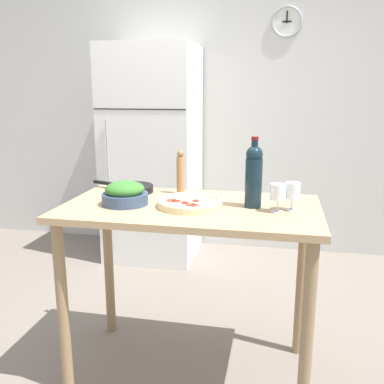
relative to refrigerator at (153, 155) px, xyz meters
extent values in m
plane|color=slate|center=(0.68, -1.61, -0.93)|extent=(14.00, 14.00, 0.00)
cube|color=silver|center=(0.68, 0.39, 0.37)|extent=(6.40, 0.06, 2.60)
torus|color=#A8ADB2|center=(1.11, 0.35, 1.12)|extent=(0.27, 0.02, 0.27)
cylinder|color=silver|center=(1.11, 0.36, 1.12)|extent=(0.23, 0.01, 0.23)
cube|color=black|center=(1.11, 0.35, 1.12)|extent=(0.08, 0.01, 0.01)
cube|color=black|center=(1.11, 0.35, 1.16)|extent=(0.01, 0.01, 0.10)
cube|color=white|center=(0.00, 0.00, 0.00)|extent=(0.77, 0.69, 1.86)
cube|color=black|center=(0.00, -0.35, 0.41)|extent=(0.76, 0.01, 0.01)
cylinder|color=#B2B2B7|center=(-0.27, -0.36, -0.09)|extent=(0.02, 0.02, 0.84)
cube|color=tan|center=(0.68, -1.61, -0.02)|extent=(1.27, 0.69, 0.03)
cylinder|color=#967A55|center=(0.11, -1.89, -0.48)|extent=(0.06, 0.06, 0.89)
cylinder|color=#967A55|center=(1.25, -1.89, -0.48)|extent=(0.06, 0.06, 0.89)
cylinder|color=#967A55|center=(0.11, -1.32, -0.48)|extent=(0.06, 0.06, 0.89)
cylinder|color=#967A55|center=(1.25, -1.32, -0.48)|extent=(0.06, 0.06, 0.89)
cylinder|color=#142833|center=(0.98, -1.57, 0.12)|extent=(0.08, 0.08, 0.24)
sphere|color=#142833|center=(0.98, -1.57, 0.26)|extent=(0.08, 0.08, 0.08)
cylinder|color=#142833|center=(0.98, -1.57, 0.29)|extent=(0.03, 0.03, 0.07)
cylinder|color=maroon|center=(0.98, -1.57, 0.33)|extent=(0.03, 0.03, 0.02)
cylinder|color=silver|center=(1.10, -1.64, 0.00)|extent=(0.06, 0.06, 0.00)
cylinder|color=silver|center=(1.10, -1.64, 0.03)|extent=(0.01, 0.01, 0.06)
cylinder|color=white|center=(1.10, -1.64, 0.09)|extent=(0.07, 0.07, 0.07)
cylinder|color=maroon|center=(1.10, -1.64, 0.06)|extent=(0.06, 0.06, 0.02)
cylinder|color=silver|center=(1.17, -1.60, 0.00)|extent=(0.06, 0.06, 0.00)
cylinder|color=silver|center=(1.17, -1.60, 0.03)|extent=(0.01, 0.01, 0.06)
cylinder|color=white|center=(1.17, -1.60, 0.09)|extent=(0.07, 0.07, 0.07)
cylinder|color=maroon|center=(1.17, -1.60, 0.06)|extent=(0.06, 0.06, 0.00)
cylinder|color=#AD7F51|center=(0.58, -1.38, 0.10)|extent=(0.04, 0.04, 0.21)
sphere|color=#936C45|center=(0.58, -1.38, 0.22)|extent=(0.04, 0.04, 0.04)
cylinder|color=#384C6B|center=(0.36, -1.65, 0.03)|extent=(0.23, 0.23, 0.06)
ellipsoid|color=#38752D|center=(0.36, -1.65, 0.07)|extent=(0.20, 0.20, 0.08)
cylinder|color=beige|center=(0.68, -1.63, 0.01)|extent=(0.32, 0.32, 0.02)
torus|color=beige|center=(0.68, -1.63, 0.02)|extent=(0.32, 0.32, 0.02)
cylinder|color=red|center=(0.70, -1.70, 0.02)|extent=(0.05, 0.05, 0.01)
cylinder|color=red|center=(0.62, -1.64, 0.02)|extent=(0.04, 0.04, 0.01)
cylinder|color=#E83D2E|center=(0.73, -1.71, 0.02)|extent=(0.04, 0.04, 0.01)
cylinder|color=#DA422B|center=(0.59, -1.63, 0.02)|extent=(0.05, 0.05, 0.01)
cylinder|color=red|center=(0.71, -1.62, 0.02)|extent=(0.03, 0.03, 0.01)
cylinder|color=red|center=(0.66, -1.66, 0.02)|extent=(0.04, 0.04, 0.01)
cylinder|color=black|center=(0.29, -1.39, 0.02)|extent=(0.25, 0.25, 0.04)
cylinder|color=black|center=(0.29, -1.39, 0.02)|extent=(0.21, 0.21, 0.03)
cube|color=black|center=(0.10, -1.32, 0.03)|extent=(0.15, 0.07, 0.02)
camera|label=1|loc=(1.10, -3.61, 0.55)|focal=40.00mm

